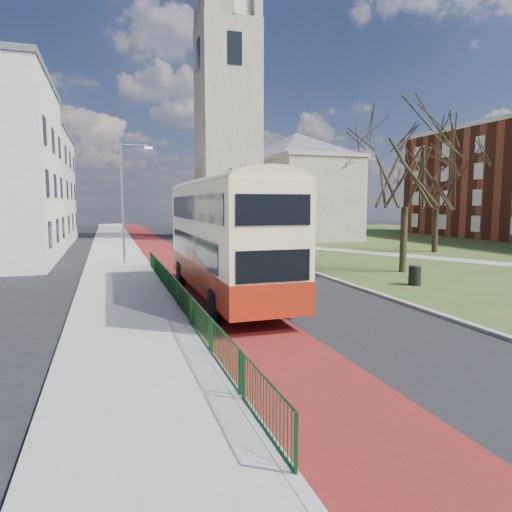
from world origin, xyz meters
name	(u,v)px	position (x,y,z in m)	size (l,w,h in m)	color
ground	(283,328)	(0.00, 0.00, 0.00)	(160.00, 160.00, 0.00)	black
road_carriageway	(205,258)	(1.50, 20.00, 0.01)	(9.00, 120.00, 0.01)	black
bus_lane	(170,260)	(-1.20, 20.00, 0.01)	(3.40, 120.00, 0.01)	#591414
pavement_west	(116,261)	(-5.00, 20.00, 0.06)	(4.00, 120.00, 0.12)	gray
kerb_west	(145,260)	(-3.00, 20.00, 0.07)	(0.25, 120.00, 0.13)	#999993
kerb_east	(255,253)	(6.10, 22.00, 0.07)	(0.25, 80.00, 0.13)	#999993
grass_green	(450,246)	(26.00, 22.00, 0.02)	(40.00, 80.00, 0.04)	#2E4619
footpath	(503,264)	(20.00, 10.00, 0.06)	(2.20, 36.00, 0.03)	#9E998C
pedestrian_railing	(178,295)	(-2.95, 4.00, 0.55)	(0.07, 24.00, 1.12)	#0D3C18
gothic_church	(265,126)	(12.56, 38.00, 13.13)	(16.38, 18.00, 40.00)	gray
street_block_far	(18,187)	(-14.00, 38.00, 5.76)	(10.30, 16.30, 11.50)	#B5AA99
streetlamp	(125,197)	(-4.35, 18.00, 4.59)	(2.13, 0.18, 8.00)	gray
bus	(225,232)	(-0.68, 5.25, 2.93)	(2.95, 12.31, 5.14)	maroon
winter_tree_near	(407,155)	(11.40, 9.27, 7.01)	(7.94, 7.94, 10.05)	#2F2717
winter_tree_far	(438,176)	(20.89, 18.02, 6.42)	(6.64, 6.64, 9.21)	black
litter_bin	(415,275)	(9.22, 5.25, 0.58)	(0.73, 0.73, 1.07)	black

